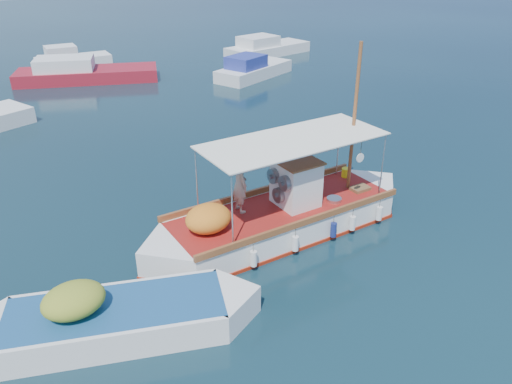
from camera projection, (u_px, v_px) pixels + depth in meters
ground at (285, 234)px, 15.98m from camera, size 160.00×160.00×0.00m
fishing_caique at (281, 218)px, 15.86m from camera, size 9.71×2.88×5.92m
dinghy at (114, 321)px, 11.80m from camera, size 6.55×3.62×1.71m
bg_boat_n at (83, 74)px, 33.09m from camera, size 9.43×5.99×1.80m
bg_boat_ne at (252, 70)px, 33.92m from camera, size 6.45×4.14×1.80m
bg_boat_e at (266, 49)px, 40.63m from camera, size 7.53×3.57×1.80m
bg_boat_far_n at (71, 61)px, 36.69m from camera, size 5.37×2.41×1.80m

